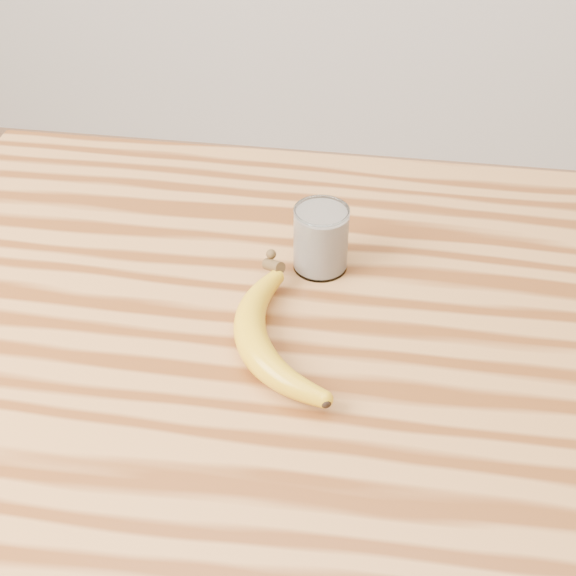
# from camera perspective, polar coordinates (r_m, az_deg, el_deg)

# --- Properties ---
(table) EXTENTS (1.20, 0.80, 0.90)m
(table) POSITION_cam_1_polar(r_m,az_deg,el_deg) (1.06, 3.46, -7.71)
(table) COLOR #A97039
(table) RESTS_ON ground
(smoothie_glass) EXTENTS (0.07, 0.07, 0.09)m
(smoothie_glass) POSITION_cam_1_polar(r_m,az_deg,el_deg) (1.02, 2.35, 3.51)
(smoothie_glass) COLOR white
(smoothie_glass) RESTS_ON table
(banana) EXTENTS (0.23, 0.34, 0.04)m
(banana) POSITION_cam_1_polar(r_m,az_deg,el_deg) (0.91, -2.64, -3.78)
(banana) COLOR gold
(banana) RESTS_ON table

